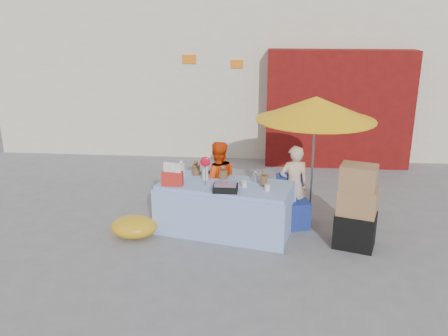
# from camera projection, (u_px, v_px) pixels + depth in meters

# --- Properties ---
(ground) EXTENTS (80.00, 80.00, 0.00)m
(ground) POSITION_uv_depth(u_px,v_px,m) (224.00, 242.00, 7.21)
(ground) COLOR slate
(ground) RESTS_ON ground
(backdrop) EXTENTS (14.00, 8.00, 7.80)m
(backdrop) POSITION_uv_depth(u_px,v_px,m) (266.00, 23.00, 13.35)
(backdrop) COLOR silver
(backdrop) RESTS_ON ground
(market_table) EXTENTS (2.25, 1.41, 1.26)m
(market_table) POSITION_uv_depth(u_px,v_px,m) (225.00, 207.00, 7.49)
(market_table) COLOR #98B2F3
(market_table) RESTS_ON ground
(chair_left) EXTENTS (0.58, 0.57, 0.85)m
(chair_left) POSITION_uv_depth(u_px,v_px,m) (217.00, 208.00, 7.84)
(chair_left) COLOR navy
(chair_left) RESTS_ON ground
(chair_right) EXTENTS (0.58, 0.57, 0.85)m
(chair_right) POSITION_uv_depth(u_px,v_px,m) (293.00, 211.00, 7.73)
(chair_right) COLOR navy
(chair_right) RESTS_ON ground
(vendor_orange) EXTENTS (0.76, 0.65, 1.36)m
(vendor_orange) POSITION_uv_depth(u_px,v_px,m) (218.00, 181.00, 7.84)
(vendor_orange) COLOR #F4430C
(vendor_orange) RESTS_ON ground
(vendor_beige) EXTENTS (0.54, 0.42, 1.32)m
(vendor_beige) POSITION_uv_depth(u_px,v_px,m) (294.00, 185.00, 7.73)
(vendor_beige) COLOR beige
(vendor_beige) RESTS_ON ground
(umbrella) EXTENTS (1.90, 1.90, 2.09)m
(umbrella) POSITION_uv_depth(u_px,v_px,m) (316.00, 109.00, 7.48)
(umbrella) COLOR gray
(umbrella) RESTS_ON ground
(box_stack) EXTENTS (0.69, 0.62, 1.27)m
(box_stack) POSITION_uv_depth(u_px,v_px,m) (356.00, 210.00, 6.93)
(box_stack) COLOR black
(box_stack) RESTS_ON ground
(tarp_bundle) EXTENTS (0.87, 0.78, 0.33)m
(tarp_bundle) POSITION_uv_depth(u_px,v_px,m) (134.00, 227.00, 7.37)
(tarp_bundle) COLOR gold
(tarp_bundle) RESTS_ON ground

